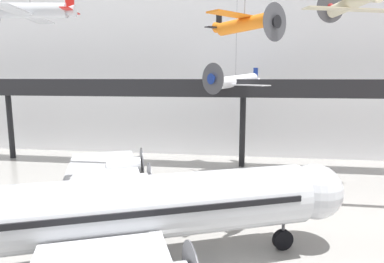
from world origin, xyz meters
name	(u,v)px	position (x,y,z in m)	size (l,w,h in m)	color
hangar_back_wall	(244,59)	(0.00, 32.56, 13.08)	(140.00, 3.00, 26.16)	white
mezzanine_walkway	(243,94)	(0.00, 24.87, 8.77)	(110.00, 3.20, 10.45)	black
airliner_silver_main	(82,214)	(-8.43, 1.32, 3.57)	(30.20, 35.43, 10.38)	silver
suspended_plane_cream_biplane	(351,3)	(8.98, 17.78, 17.05)	(8.15, 6.97, 5.72)	beige
suspended_plane_orange_highwing	(245,23)	(-0.12, 7.91, 14.09)	(5.25, 5.39, 8.64)	orange
suspended_plane_white_twin	(236,81)	(-0.90, 24.09, 10.19)	(7.96, 7.88, 12.39)	silver
suspended_plane_silver_racer	(31,11)	(-14.22, 7.10, 15.06)	(5.99, 7.27, 7.67)	silver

